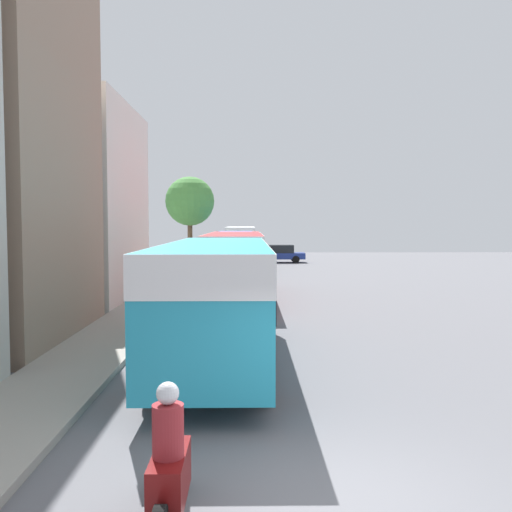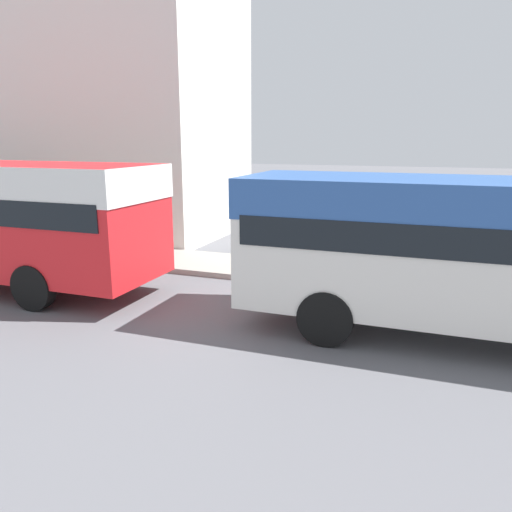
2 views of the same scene
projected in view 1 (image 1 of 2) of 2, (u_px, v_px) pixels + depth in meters
ground_plane at (324, 500)px, 7.22m from camera, size 120.00×120.00×0.00m
building_far_terrace at (65, 204)px, 25.62m from camera, size 5.95×8.83×8.75m
bus_lead at (217, 285)px, 14.17m from camera, size 2.52×10.05×3.01m
bus_following at (235, 256)px, 26.41m from camera, size 2.53×10.93×3.01m
bus_third_in_line at (234, 246)px, 38.83m from camera, size 2.55×9.28×2.89m
bus_rear at (241, 239)px, 51.46m from camera, size 2.56×10.59×3.12m
motorcycle_behind_lead at (169, 470)px, 6.51m from camera, size 0.38×2.24×1.73m
car_crossing at (280, 253)px, 50.22m from camera, size 4.40×1.95×1.56m
pedestrian_near_curb at (205, 249)px, 53.07m from camera, size 0.32×0.32×1.78m
street_tree at (190, 202)px, 41.75m from camera, size 3.59×3.59×6.73m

